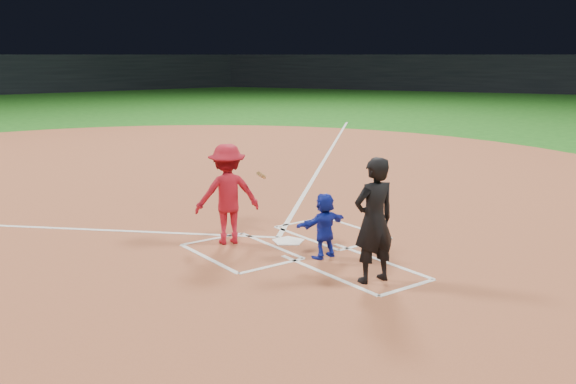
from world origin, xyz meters
TOP-DOWN VIEW (x-y plane):
  - ground at (0.00, 0.00)m, footprint 120.00×120.00m
  - home_plate_dirt at (0.00, 6.00)m, footprint 28.00×28.00m
  - stadium_wall_right at (42.00, 24.00)m, footprint 31.04×52.56m
  - home_plate at (0.00, 0.00)m, footprint 0.60×0.60m
  - catcher at (-0.06, -1.05)m, footprint 0.99×0.36m
  - umpire at (-0.21, -2.31)m, footprint 0.71×0.51m
  - chalk_markings at (0.00, 5.29)m, footprint 28.35×17.32m
  - batter_at_plate at (-0.86, 0.57)m, footprint 1.53×0.97m

SIDE VIEW (x-z plane):
  - ground at x=0.00m, z-range 0.00..0.00m
  - home_plate_dirt at x=0.00m, z-range 0.00..0.01m
  - chalk_markings at x=0.00m, z-range 0.01..0.02m
  - home_plate at x=0.00m, z-range 0.01..0.03m
  - catcher at x=-0.06m, z-range 0.01..1.06m
  - batter_at_plate at x=-0.86m, z-range 0.01..1.73m
  - umpire at x=-0.21m, z-range 0.01..1.81m
  - stadium_wall_right at x=42.00m, z-range 0.00..3.20m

